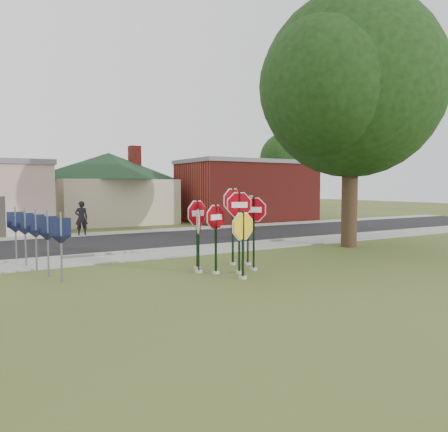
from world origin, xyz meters
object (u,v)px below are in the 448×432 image
stop_sign_left (216,229)px  stop_sign_yellow (243,236)px  stop_sign_center (239,219)px  pedestrian (81,218)px  oak_tree (352,86)px

stop_sign_left → stop_sign_yellow: bearing=-73.4°
stop_sign_center → pedestrian: (-1.84, 13.08, -0.70)m
oak_tree → pedestrian: bearing=131.7°
stop_sign_yellow → oak_tree: bearing=22.7°
stop_sign_left → oak_tree: size_ratio=0.20×
stop_sign_yellow → stop_sign_left: (-0.31, 1.05, 0.14)m
stop_sign_yellow → pedestrian: 13.88m
stop_sign_yellow → oak_tree: (7.84, 3.28, 5.85)m
stop_sign_yellow → pedestrian: stop_sign_yellow is taller
stop_sign_yellow → stop_sign_center: bearing=65.2°
stop_sign_center → oak_tree: bearing=18.9°
stop_sign_center → stop_sign_yellow: (-0.33, -0.71, -0.43)m
stop_sign_left → oak_tree: (8.16, 2.23, 5.71)m
stop_sign_left → stop_sign_center: bearing=-27.8°
stop_sign_left → oak_tree: 10.20m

